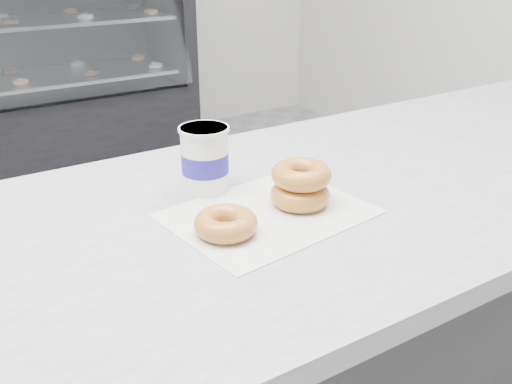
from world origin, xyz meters
TOP-DOWN VIEW (x-y plane):
  - wax_paper at (0.16, -0.63)m, footprint 0.37×0.30m
  - donut_single at (0.06, -0.66)m, footprint 0.14×0.14m
  - donut_stack at (0.23, -0.63)m, footprint 0.15×0.15m
  - coffee_cup at (0.11, -0.48)m, footprint 0.10×0.10m

SIDE VIEW (x-z plane):
  - wax_paper at x=0.16m, z-range 0.90..0.90m
  - donut_single at x=0.06m, z-range 0.90..0.94m
  - donut_stack at x=0.23m, z-range 0.90..0.98m
  - coffee_cup at x=0.11m, z-range 0.90..1.03m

